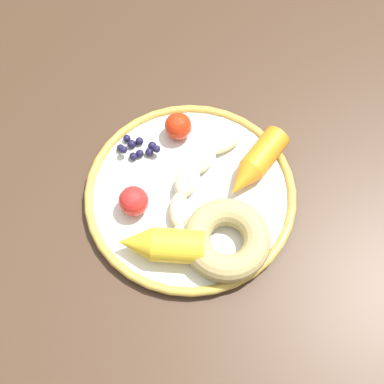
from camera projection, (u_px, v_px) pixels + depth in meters
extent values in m
plane|color=#2E4139|center=(186.00, 307.00, 1.37)|extent=(6.00, 6.00, 0.00)
cube|color=#3E2B1D|center=(182.00, 183.00, 0.74)|extent=(1.12, 0.89, 0.03)
cube|color=#43311A|center=(246.00, 37.00, 1.33)|extent=(0.05, 0.05, 0.70)
cylinder|color=silver|center=(192.00, 194.00, 0.70)|extent=(0.27, 0.27, 0.01)
torus|color=gold|center=(192.00, 192.00, 0.70)|extent=(0.29, 0.29, 0.01)
ellipsoid|color=beige|center=(224.00, 145.00, 0.72)|extent=(0.02, 0.05, 0.02)
ellipsoid|color=beige|center=(201.00, 160.00, 0.71)|extent=(0.04, 0.06, 0.02)
ellipsoid|color=beige|center=(186.00, 182.00, 0.69)|extent=(0.06, 0.06, 0.03)
ellipsoid|color=beige|center=(179.00, 210.00, 0.67)|extent=(0.06, 0.04, 0.02)
ellipsoid|color=beige|center=(183.00, 240.00, 0.66)|extent=(0.05, 0.02, 0.02)
cylinder|color=orange|center=(265.00, 153.00, 0.70)|extent=(0.07, 0.08, 0.04)
cone|color=orange|center=(241.00, 182.00, 0.68)|extent=(0.05, 0.06, 0.04)
cylinder|color=yellow|center=(178.00, 246.00, 0.64)|extent=(0.07, 0.08, 0.04)
cone|color=yellow|center=(135.00, 243.00, 0.64)|extent=(0.06, 0.06, 0.04)
torus|color=tan|center=(227.00, 240.00, 0.65)|extent=(0.15, 0.15, 0.03)
sphere|color=#191638|center=(140.00, 153.00, 0.72)|extent=(0.01, 0.01, 0.01)
sphere|color=#191638|center=(149.00, 152.00, 0.72)|extent=(0.01, 0.01, 0.01)
sphere|color=#191638|center=(133.00, 156.00, 0.72)|extent=(0.01, 0.01, 0.01)
sphere|color=#191638|center=(121.00, 148.00, 0.72)|extent=(0.01, 0.01, 0.01)
sphere|color=#191638|center=(139.00, 141.00, 0.73)|extent=(0.01, 0.01, 0.01)
sphere|color=#191638|center=(132.00, 144.00, 0.73)|extent=(0.01, 0.01, 0.01)
sphere|color=#191638|center=(127.00, 138.00, 0.73)|extent=(0.01, 0.01, 0.01)
sphere|color=#191638|center=(152.00, 146.00, 0.72)|extent=(0.01, 0.01, 0.01)
sphere|color=#191638|center=(157.00, 149.00, 0.71)|extent=(0.01, 0.01, 0.01)
sphere|color=#191638|center=(123.00, 150.00, 0.71)|extent=(0.01, 0.01, 0.01)
sphere|color=red|center=(134.00, 201.00, 0.67)|extent=(0.04, 0.04, 0.04)
sphere|color=red|center=(178.00, 126.00, 0.72)|extent=(0.04, 0.04, 0.04)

